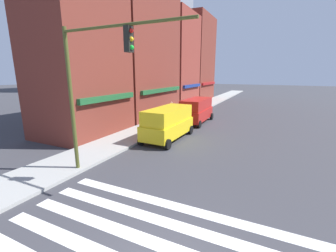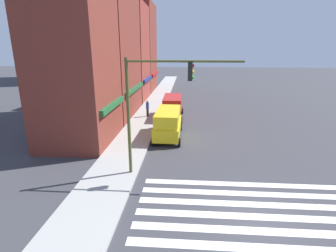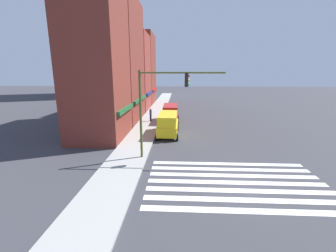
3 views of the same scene
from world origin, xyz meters
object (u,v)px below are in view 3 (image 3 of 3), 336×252
Objects in this scene: van_yellow at (168,123)px; van_red at (170,113)px; pedestrian_blue_shirt at (151,114)px; traffic_signal at (160,99)px.

van_red is at bearing 0.94° from van_yellow.
van_yellow is 1.00× the size of van_red.
van_red reaches higher than pedestrian_blue_shirt.
pedestrian_blue_shirt is (-0.02, 2.68, -0.21)m from van_red.
van_yellow is 6.42m from van_red.
traffic_signal is at bearing 177.91° from van_red.
van_yellow is at bearing 178.98° from van_red.
van_yellow is at bearing -2.06° from traffic_signal.
pedestrian_blue_shirt is at bearing 23.68° from van_yellow.
van_red is 2.84× the size of pedestrian_blue_shirt.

